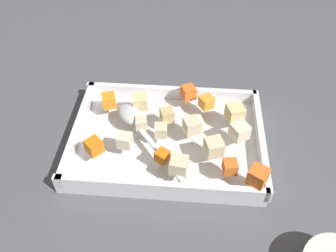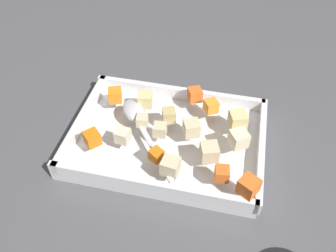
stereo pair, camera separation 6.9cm
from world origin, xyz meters
name	(u,v)px [view 2 (the right image)]	position (x,y,z in m)	size (l,w,h in m)	color
ground_plane	(165,147)	(0.00, 0.00, 0.00)	(4.00, 4.00, 0.00)	#4C4C51
baking_dish	(168,140)	(0.00, 0.01, 0.01)	(0.38, 0.27, 0.04)	silver
carrot_chunk_mid_left	(195,95)	(0.04, 0.11, 0.06)	(0.03, 0.03, 0.03)	orange
carrot_chunk_far_left	(154,155)	(0.00, -0.07, 0.05)	(0.02, 0.02, 0.02)	orange
carrot_chunk_corner_sw	(222,174)	(0.12, -0.08, 0.06)	(0.02, 0.02, 0.02)	orange
carrot_chunk_corner_nw	(249,186)	(0.17, -0.10, 0.06)	(0.03, 0.03, 0.03)	orange
carrot_chunk_back_center	(92,138)	(-0.13, -0.06, 0.06)	(0.03, 0.03, 0.03)	orange
carrot_chunk_front_center	(211,106)	(0.08, 0.08, 0.06)	(0.03, 0.03, 0.03)	orange
carrot_chunk_far_right	(115,95)	(-0.12, 0.07, 0.06)	(0.03, 0.03, 0.03)	orange
potato_chunk_under_handle	(160,130)	(-0.01, -0.01, 0.06)	(0.02, 0.02, 0.02)	beige
potato_chunk_near_spoon	(192,128)	(0.05, 0.01, 0.06)	(0.03, 0.03, 0.03)	beige
potato_chunk_center	(238,120)	(0.14, 0.05, 0.06)	(0.03, 0.03, 0.03)	#E0CC89
potato_chunk_heap_side	(142,121)	(-0.05, 0.01, 0.05)	(0.02, 0.02, 0.02)	beige
potato_chunk_mid_right	(145,99)	(-0.06, 0.07, 0.06)	(0.03, 0.03, 0.03)	#E0CC89
potato_chunk_near_left	(239,140)	(0.14, 0.00, 0.06)	(0.03, 0.03, 0.03)	beige
potato_chunk_rim_edge	(167,115)	(0.00, 0.04, 0.06)	(0.03, 0.03, 0.03)	tan
potato_chunk_heap_top	(209,152)	(0.09, -0.04, 0.06)	(0.03, 0.03, 0.03)	beige
potato_chunk_corner_ne	(170,166)	(0.03, -0.09, 0.06)	(0.03, 0.03, 0.03)	beige
parsnip_chunk_near_right	(123,136)	(-0.07, -0.04, 0.06)	(0.03, 0.03, 0.03)	beige
serving_spoon	(136,115)	(-0.07, 0.02, 0.05)	(0.15, 0.19, 0.02)	silver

